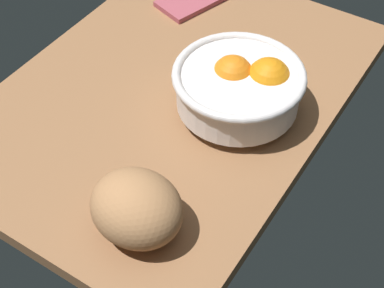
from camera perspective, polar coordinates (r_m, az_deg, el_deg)
ground_plane at (r=112.58cm, az=-1.82°, el=4.83°), size 82.14×58.08×3.00cm
fruit_bowl at (r=103.71cm, az=4.77°, el=5.74°), size 23.52×23.52×10.90cm
bread_loaf at (r=86.71cm, az=-5.43°, el=-6.25°), size 13.64×15.38×10.43cm
napkin_folded at (r=133.88cm, az=0.05°, el=13.91°), size 17.17×13.02×1.20cm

